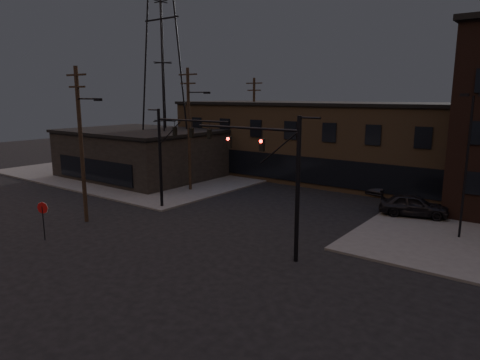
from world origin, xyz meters
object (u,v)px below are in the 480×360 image
object	(u,v)px
traffic_signal_near	(280,171)
traffic_signal_far	(171,148)
car_crossing	(386,185)
stop_sign	(43,212)
parked_car_lot_a	(414,205)

from	to	relation	value
traffic_signal_near	traffic_signal_far	xyz separation A→B (m)	(-12.07, 3.50, 0.08)
traffic_signal_near	car_crossing	xyz separation A→B (m)	(-0.40, 19.63, -4.15)
traffic_signal_near	car_crossing	size ratio (longest dim) A/B	1.68
traffic_signal_near	stop_sign	xyz separation A→B (m)	(-13.36, -6.49, -3.09)
parked_car_lot_a	car_crossing	xyz separation A→B (m)	(-4.30, 6.86, -0.20)
traffic_signal_far	car_crossing	distance (m)	20.35
traffic_signal_near	parked_car_lot_a	world-z (taller)	traffic_signal_near
car_crossing	traffic_signal_far	bearing A→B (deg)	-117.04
stop_sign	parked_car_lot_a	xyz separation A→B (m)	(17.26, 19.25, -0.86)
traffic_signal_far	traffic_signal_near	bearing A→B (deg)	-16.17
stop_sign	car_crossing	bearing A→B (deg)	63.61
traffic_signal_far	stop_sign	size ratio (longest dim) A/B	3.23
traffic_signal_near	stop_sign	bearing A→B (deg)	-154.10
traffic_signal_near	stop_sign	distance (m)	15.17
traffic_signal_far	car_crossing	xyz separation A→B (m)	(11.68, 16.13, -4.23)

